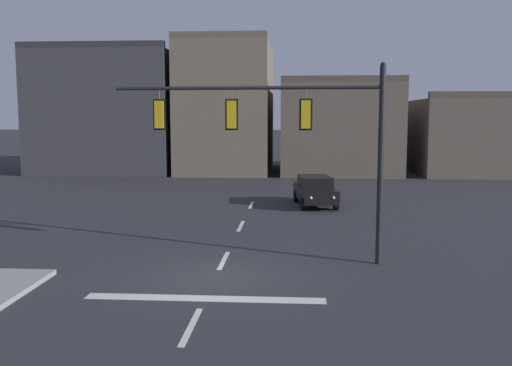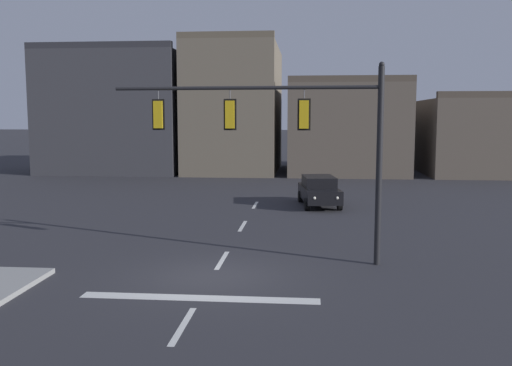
# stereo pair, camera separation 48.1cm
# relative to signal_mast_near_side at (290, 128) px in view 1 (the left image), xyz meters

# --- Properties ---
(ground_plane) EXTENTS (400.00, 400.00, 0.00)m
(ground_plane) POSITION_rel_signal_mast_near_side_xyz_m (-2.19, -2.05, -4.42)
(ground_plane) COLOR #2B2B30
(stop_bar_paint) EXTENTS (6.40, 0.50, 0.01)m
(stop_bar_paint) POSITION_rel_signal_mast_near_side_xyz_m (-2.19, -4.05, -4.41)
(stop_bar_paint) COLOR silver
(stop_bar_paint) RESTS_ON ground
(lane_centreline) EXTENTS (0.16, 26.40, 0.01)m
(lane_centreline) POSITION_rel_signal_mast_near_side_xyz_m (-2.19, -0.05, -4.41)
(lane_centreline) COLOR silver
(lane_centreline) RESTS_ON ground
(signal_mast_near_side) EXTENTS (8.79, 0.59, 6.51)m
(signal_mast_near_side) POSITION_rel_signal_mast_near_side_xyz_m (0.00, 0.00, 0.00)
(signal_mast_near_side) COLOR black
(signal_mast_near_side) RESTS_ON ground
(car_lot_nearside) EXTENTS (2.36, 4.61, 1.61)m
(car_lot_nearside) POSITION_rel_signal_mast_near_side_xyz_m (1.28, 11.99, -3.56)
(car_lot_nearside) COLOR black
(car_lot_nearside) RESTS_ON ground
(building_row) EXTENTS (40.84, 12.74, 11.40)m
(building_row) POSITION_rel_signal_mast_near_side_xyz_m (-3.49, 31.21, 0.18)
(building_row) COLOR #38383D
(building_row) RESTS_ON ground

